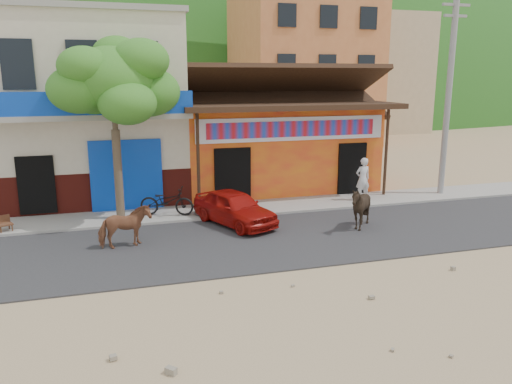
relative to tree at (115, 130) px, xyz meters
The scene contains 16 objects.
ground 8.03m from the tree, 51.58° to the right, with size 120.00×120.00×0.00m, color #9E825B.
road 6.45m from the tree, 35.66° to the right, with size 60.00×5.00×0.04m, color #28282B.
sidewalk 5.53m from the tree, ahead, with size 60.00×2.00×0.12m, color gray.
dance_club 7.93m from the tree, 32.47° to the left, with size 8.00×6.00×3.60m, color orange.
cafe_building 4.31m from the tree, 102.09° to the left, with size 7.00×6.00×7.00m, color beige.
apartment_front 22.90m from the tree, 53.23° to the left, with size 9.00×9.00×12.00m, color #CC723F.
apartment_rear 33.17m from the tree, 46.96° to the left, with size 8.00×8.00×10.00m, color tan.
hillside 64.97m from the tree, 85.90° to the left, with size 100.00×40.00×24.00m, color #194C14.
tree is the anchor object (origin of this frame).
utility_pole 12.84m from the tree, ahead, with size 0.24×0.24×8.00m, color gray.
cow_tan 3.78m from the tree, 88.84° to the right, with size 0.66×1.45×1.22m, color brown.
cow_dark 8.33m from the tree, 22.97° to the right, with size 1.13×1.27×1.40m, color black.
red_car 4.64m from the tree, 22.64° to the right, with size 1.35×3.35×1.14m, color #A1100B.
scooter 2.95m from the tree, ahead, with size 0.65×1.87×0.98m, color black.
pedestrian 9.35m from the tree, ahead, with size 0.61×0.40×1.66m, color silver.
cafe_chair_right 4.36m from the tree, behind, with size 0.41×0.41×0.88m, color #4D2619, non-canonical shape.
Camera 1 is at (-4.78, -11.13, 4.82)m, focal length 35.00 mm.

